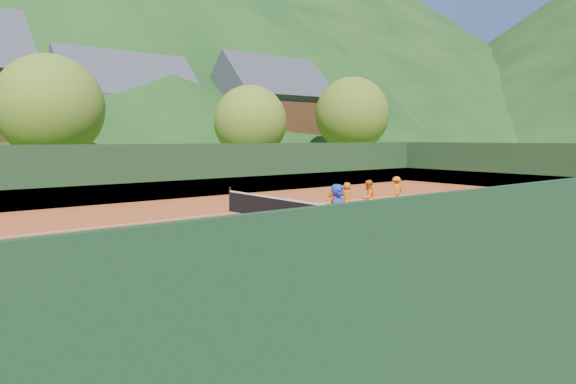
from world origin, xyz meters
TOP-DOWN VIEW (x-y plane):
  - ground at (0.00, 0.00)m, footprint 400.00×400.00m
  - clay_court at (0.00, 0.00)m, footprint 40.00×24.00m
  - mountain_far_right at (90.00, 150.00)m, footprint 260.00×260.00m
  - coach at (-2.17, -3.31)m, footprint 0.85×0.70m
  - student_a at (3.77, 1.09)m, footprint 0.77×0.61m
  - student_b at (2.95, 2.24)m, footprint 0.82×0.43m
  - student_c at (4.52, 3.06)m, footprint 0.73×0.59m
  - student_d at (8.22, 3.24)m, footprint 0.89×0.52m
  - tennis_ball_0 at (4.15, -5.60)m, footprint 0.07×0.07m
  - tennis_ball_1 at (2.69, -1.62)m, footprint 0.07×0.07m
  - tennis_ball_2 at (-0.35, -8.48)m, footprint 0.07×0.07m
  - tennis_ball_4 at (4.17, -3.79)m, footprint 0.07×0.07m
  - tennis_ball_5 at (-0.57, -3.44)m, footprint 0.07×0.07m
  - tennis_ball_6 at (-6.16, -4.49)m, footprint 0.07×0.07m
  - tennis_ball_7 at (-0.61, -4.39)m, footprint 0.07×0.07m
  - tennis_ball_8 at (-4.85, -2.56)m, footprint 0.07×0.07m
  - tennis_ball_9 at (-6.85, -6.94)m, footprint 0.07×0.07m
  - tennis_ball_10 at (-5.71, -4.67)m, footprint 0.07×0.07m
  - tennis_ball_11 at (-7.24, -8.25)m, footprint 0.07×0.07m
  - tennis_ball_12 at (5.97, -3.47)m, footprint 0.07×0.07m
  - tennis_ball_13 at (0.13, -7.78)m, footprint 0.07×0.07m
  - tennis_ball_14 at (2.18, -1.74)m, footprint 0.07×0.07m
  - tennis_ball_16 at (-8.36, -5.23)m, footprint 0.07×0.07m
  - court_lines at (0.00, 0.00)m, footprint 23.83×11.03m
  - tennis_net at (0.00, 0.00)m, footprint 0.10×12.07m
  - perimeter_fence at (0.00, 0.00)m, footprint 40.40×24.24m
  - ball_hopper at (-7.56, -4.12)m, footprint 0.57×0.57m
  - chalet_mid at (6.00, 34.00)m, footprint 12.65×8.82m
  - chalet_right at (20.00, 30.00)m, footprint 11.50×8.82m
  - tree_b at (-4.00, 20.00)m, footprint 6.40×6.40m
  - tree_c at (10.00, 19.00)m, footprint 5.60×5.60m
  - tree_d at (22.00, 20.00)m, footprint 6.80×6.80m

SIDE VIEW (x-z plane):
  - ground at x=0.00m, z-range 0.00..0.00m
  - clay_court at x=0.00m, z-range 0.00..0.02m
  - court_lines at x=0.00m, z-range 0.02..0.03m
  - tennis_ball_0 at x=4.15m, z-range 0.02..0.09m
  - tennis_ball_1 at x=2.69m, z-range 0.02..0.09m
  - tennis_ball_2 at x=-0.35m, z-range 0.02..0.09m
  - tennis_ball_4 at x=4.17m, z-range 0.02..0.09m
  - tennis_ball_5 at x=-0.57m, z-range 0.02..0.09m
  - tennis_ball_6 at x=-6.16m, z-range 0.02..0.09m
  - tennis_ball_7 at x=-0.61m, z-range 0.02..0.09m
  - tennis_ball_8 at x=-4.85m, z-range 0.02..0.09m
  - tennis_ball_9 at x=-6.85m, z-range 0.02..0.09m
  - tennis_ball_10 at x=-5.71m, z-range 0.02..0.09m
  - tennis_ball_11 at x=-7.24m, z-range 0.02..0.09m
  - tennis_ball_12 at x=5.97m, z-range 0.02..0.09m
  - tennis_ball_13 at x=0.13m, z-range 0.02..0.09m
  - tennis_ball_14 at x=2.18m, z-range 0.02..0.09m
  - tennis_ball_16 at x=-8.36m, z-range 0.02..0.09m
  - tennis_net at x=0.00m, z-range -0.03..1.07m
  - student_c at x=4.52m, z-range 0.02..1.30m
  - student_b at x=2.95m, z-range 0.02..1.35m
  - student_d at x=8.22m, z-range 0.02..1.38m
  - ball_hopper at x=-7.56m, z-range 0.27..1.27m
  - student_a at x=3.77m, z-range 0.02..1.56m
  - coach at x=-2.17m, z-range 0.02..2.03m
  - perimeter_fence at x=0.00m, z-range -0.23..2.77m
  - tree_c at x=10.00m, z-range 0.87..8.22m
  - chalet_mid at x=6.00m, z-range -0.74..10.72m
  - tree_b at x=-4.00m, z-range 0.99..9.39m
  - chalet_right at x=20.00m, z-range -0.70..11.21m
  - tree_d at x=22.00m, z-range 1.06..9.98m
  - mountain_far_right at x=90.00m, z-range 0.00..95.00m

